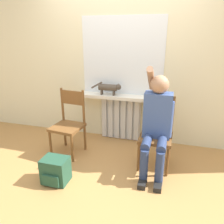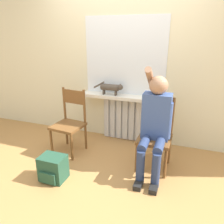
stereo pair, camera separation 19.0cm
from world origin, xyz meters
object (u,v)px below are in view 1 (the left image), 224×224
(chair_left, at_px, (69,123))
(person, at_px, (157,120))
(chair_right, at_px, (156,133))
(cat, at_px, (109,87))
(backpack, at_px, (55,170))

(chair_left, height_order, person, person)
(chair_right, height_order, cat, cat)
(chair_left, bearing_deg, backpack, -71.41)
(person, height_order, backpack, person)
(chair_right, relative_size, cat, 1.92)
(chair_left, relative_size, cat, 1.92)
(chair_right, xyz_separation_m, person, (-0.00, -0.10, 0.22))
(cat, xyz_separation_m, backpack, (-0.31, -1.24, -0.74))
(person, height_order, cat, person)
(chair_right, height_order, backpack, chair_right)
(cat, bearing_deg, person, -39.12)
(chair_left, height_order, backpack, chair_left)
(chair_right, bearing_deg, person, -88.93)
(cat, bearing_deg, chair_right, -34.28)
(chair_left, height_order, cat, cat)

